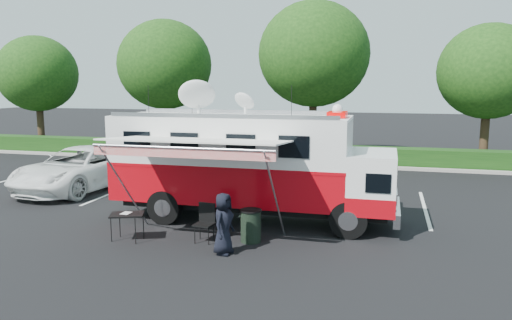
{
  "coord_description": "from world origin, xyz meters",
  "views": [
    {
      "loc": [
        4.13,
        -15.04,
        4.41
      ],
      "look_at": [
        0.0,
        0.5,
        1.9
      ],
      "focal_mm": 35.0,
      "sensor_mm": 36.0,
      "label": 1
    }
  ],
  "objects_px": {
    "command_truck": "(250,164)",
    "folding_table": "(127,215)",
    "white_suv": "(82,189)",
    "trash_bin": "(251,226)"
  },
  "relations": [
    {
      "from": "trash_bin",
      "to": "command_truck",
      "type": "bearing_deg",
      "value": 106.42
    },
    {
      "from": "white_suv",
      "to": "folding_table",
      "type": "xyz_separation_m",
      "value": [
        5.29,
        -5.66,
        0.73
      ]
    },
    {
      "from": "command_truck",
      "to": "folding_table",
      "type": "height_order",
      "value": "command_truck"
    },
    {
      "from": "white_suv",
      "to": "trash_bin",
      "type": "xyz_separation_m",
      "value": [
        8.68,
        -4.88,
        0.46
      ]
    },
    {
      "from": "command_truck",
      "to": "white_suv",
      "type": "distance_m",
      "value": 8.73
    },
    {
      "from": "command_truck",
      "to": "trash_bin",
      "type": "relative_size",
      "value": 9.81
    },
    {
      "from": "white_suv",
      "to": "trash_bin",
      "type": "bearing_deg",
      "value": -23.16
    },
    {
      "from": "white_suv",
      "to": "trash_bin",
      "type": "relative_size",
      "value": 6.85
    },
    {
      "from": "command_truck",
      "to": "trash_bin",
      "type": "bearing_deg",
      "value": -73.58
    },
    {
      "from": "command_truck",
      "to": "folding_table",
      "type": "distance_m",
      "value": 4.15
    }
  ]
}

